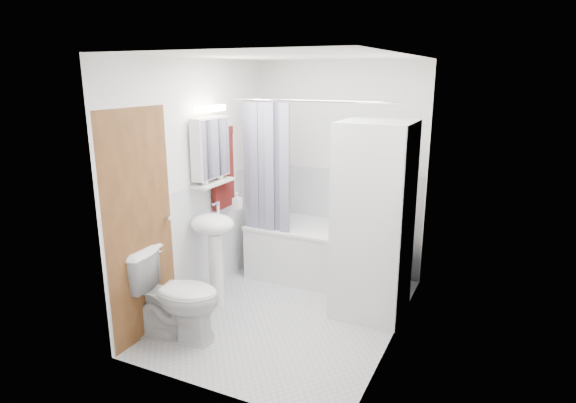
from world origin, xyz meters
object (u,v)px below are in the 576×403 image
at_px(bathtub, 321,250).
at_px(toilet, 175,296).
at_px(sink, 214,238).
at_px(washer_dryer, 373,220).

bearing_deg(bathtub, toilet, -111.44).
height_order(sink, washer_dryer, washer_dryer).
xyz_separation_m(bathtub, sink, (-0.71, -1.05, 0.37)).
bearing_deg(sink, bathtub, 56.12).
xyz_separation_m(washer_dryer, toilet, (-1.40, -1.20, -0.53)).
xyz_separation_m(sink, washer_dryer, (1.43, 0.54, 0.22)).
height_order(washer_dryer, toilet, washer_dryer).
distance_m(bathtub, washer_dryer, 1.07).
distance_m(bathtub, toilet, 1.84).
bearing_deg(toilet, bathtub, -32.50).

